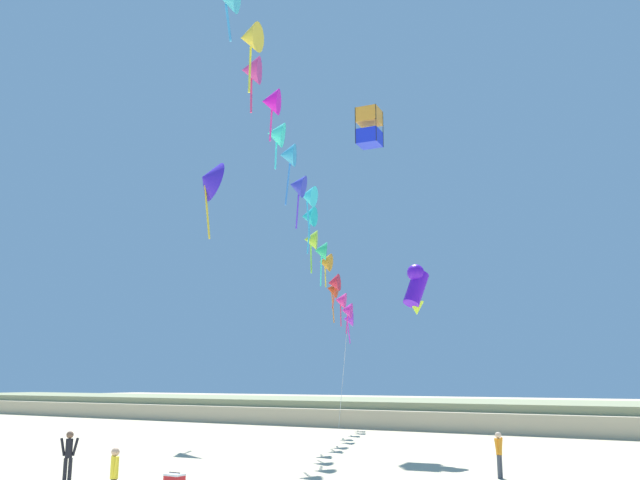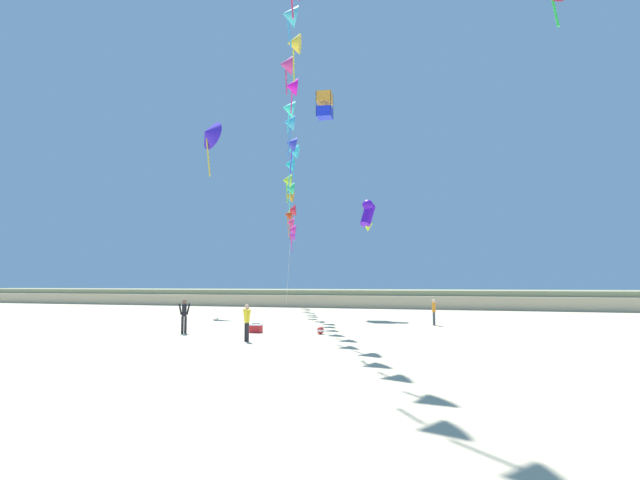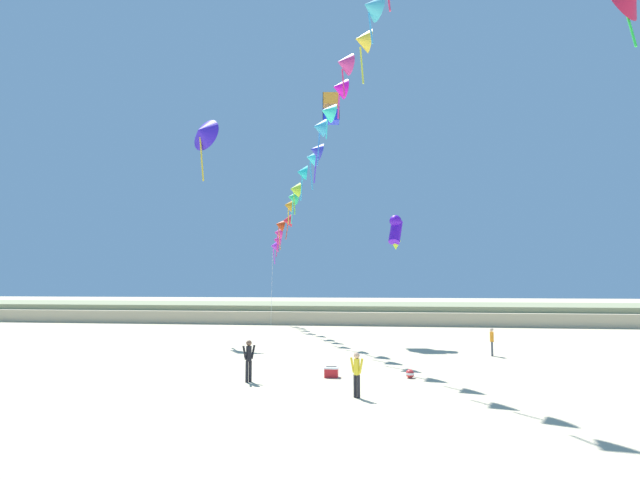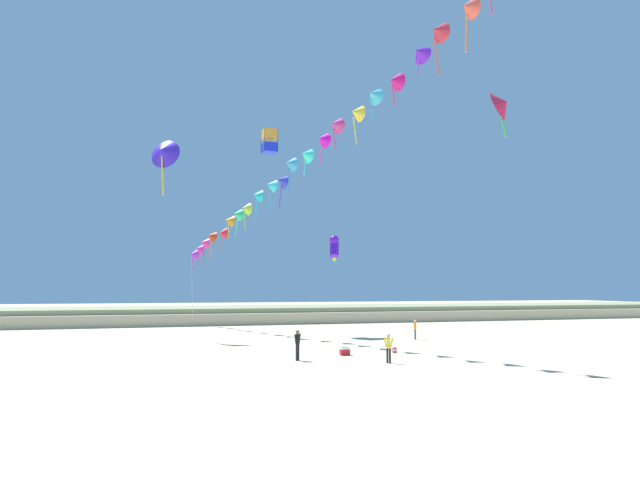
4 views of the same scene
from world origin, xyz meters
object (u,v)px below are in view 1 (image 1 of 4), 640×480
object	(u,v)px
person_near_left	(69,454)
large_kite_outer_drift	(416,287)
large_kite_high_solo	(369,127)
person_mid_center	(114,474)
person_near_right	(499,451)
large_kite_mid_trail	(208,180)

from	to	relation	value
person_near_left	large_kite_outer_drift	size ratio (longest dim) A/B	0.71
large_kite_high_solo	large_kite_outer_drift	xyz separation A→B (m)	(4.91, -5.21, -10.51)
person_mid_center	person_near_right	bearing A→B (deg)	58.08
person_near_left	person_near_right	xyz separation A→B (m)	(11.25, 8.70, -0.08)
person_near_right	large_kite_mid_trail	bearing A→B (deg)	160.26
person_near_right	large_kite_high_solo	bearing A→B (deg)	134.08
large_kite_outer_drift	person_near_right	bearing A→B (deg)	-45.14
person_mid_center	large_kite_high_solo	size ratio (longest dim) A/B	0.69
person_mid_center	person_near_left	bearing A→B (deg)	154.05
large_kite_high_solo	person_near_left	bearing A→B (deg)	-93.98
large_kite_outer_drift	large_kite_high_solo	bearing A→B (deg)	133.30
person_near_right	large_kite_mid_trail	distance (m)	25.22
person_mid_center	large_kite_high_solo	world-z (taller)	large_kite_high_solo
person_near_left	large_kite_high_solo	distance (m)	25.51
person_near_left	person_mid_center	world-z (taller)	person_near_left
person_near_right	large_kite_high_solo	world-z (taller)	large_kite_high_solo
large_kite_mid_trail	large_kite_high_solo	xyz separation A→B (m)	(9.50, 3.29, 2.61)
person_near_right	large_kite_mid_trail	xyz separation A→B (m)	(-19.43, 6.97, 14.49)
large_kite_mid_trail	large_kite_outer_drift	world-z (taller)	large_kite_mid_trail
large_kite_mid_trail	person_near_right	bearing A→B (deg)	-19.74
person_near_right	large_kite_mid_trail	size ratio (longest dim) A/B	0.30
large_kite_high_solo	person_near_right	bearing A→B (deg)	-45.92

